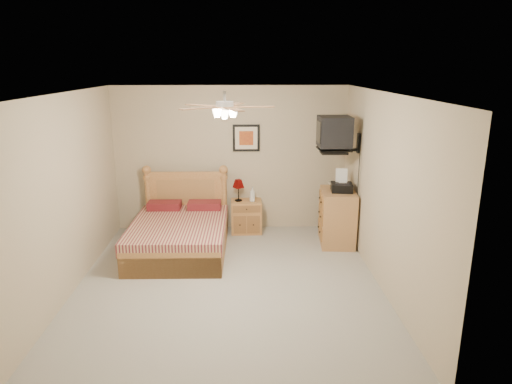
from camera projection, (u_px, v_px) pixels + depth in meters
The scene contains 17 objects.
floor at pixel (229, 285), 6.06m from camera, with size 4.50×4.50×0.00m, color gray.
ceiling at pixel (225, 93), 5.39m from camera, with size 4.00×4.50×0.04m, color white.
wall_back at pixel (231, 159), 7.89m from camera, with size 4.00×0.04×2.50m, color tan.
wall_front at pixel (219, 274), 3.56m from camera, with size 4.00×0.04×2.50m, color tan.
wall_left at pixel (66, 196), 5.67m from camera, with size 0.04×4.50×2.50m, color tan.
wall_right at pixel (384, 193), 5.79m from camera, with size 0.04×4.50×2.50m, color tan.
bed at pixel (178, 216), 6.96m from camera, with size 1.40×1.84×1.19m, color #A56233, non-canonical shape.
nightstand at pixel (246, 216), 7.93m from camera, with size 0.52×0.39×0.57m, color #AD773D.
table_lamp at pixel (238, 190), 7.80m from camera, with size 0.20×0.20×0.38m, color #520403, non-canonical shape.
lotion_bottle at pixel (252, 194), 7.78m from camera, with size 0.10×0.10×0.25m, color silver.
framed_picture at pixel (246, 138), 7.78m from camera, with size 0.46×0.04×0.46m, color black.
dresser at pixel (337, 217), 7.38m from camera, with size 0.52×0.75×0.89m, color #A27446.
fax_machine at pixel (342, 181), 7.18m from camera, with size 0.33×0.35×0.35m, color black, non-canonical shape.
magazine_lower at pixel (330, 185), 7.55m from camera, with size 0.22×0.30×0.03m, color beige.
magazine_upper at pixel (331, 184), 7.55m from camera, with size 0.18×0.24×0.02m, color tan.
wall_tv at pixel (344, 134), 6.92m from camera, with size 0.56×0.46×0.58m, color black, non-canonical shape.
ceiling_fan at pixel (225, 107), 5.24m from camera, with size 1.14×1.14×0.28m, color silver, non-canonical shape.
Camera 1 is at (0.19, -5.52, 2.82)m, focal length 32.00 mm.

